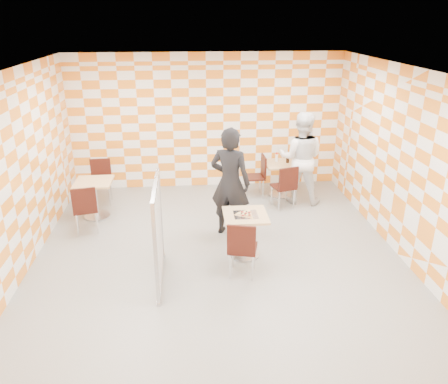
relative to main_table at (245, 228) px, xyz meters
name	(u,v)px	position (x,y,z in m)	size (l,w,h in m)	color
room_shell	(216,164)	(-0.45, 0.34, 0.99)	(7.00, 7.00, 7.00)	gray
main_table	(245,228)	(0.00, 0.00, 0.00)	(0.70, 0.70, 0.75)	tan
second_table	(281,174)	(1.13, 2.52, 0.00)	(0.70, 0.70, 0.75)	tan
empty_table	(95,193)	(-2.72, 1.75, 0.00)	(0.70, 0.70, 0.75)	tan
chair_main_front	(242,246)	(-0.13, -0.65, 0.04)	(0.51, 0.52, 0.92)	black
chair_second_front	(286,184)	(1.07, 1.80, 0.04)	(0.52, 0.53, 0.92)	black
chair_second_side	(259,173)	(0.63, 2.51, 0.04)	(0.44, 0.43, 0.92)	black
chair_empty_near	(85,206)	(-2.76, 1.03, 0.04)	(0.51, 0.51, 0.92)	black
chair_empty_far	(101,178)	(-2.72, 2.51, 0.04)	(0.44, 0.45, 0.92)	black
partition	(158,233)	(-1.36, -0.60, 0.28)	(0.08, 1.38, 1.55)	white
man_dark	(230,183)	(-0.17, 0.81, 0.48)	(0.72, 0.47, 1.98)	black
man_white	(301,158)	(1.44, 2.18, 0.45)	(0.94, 0.73, 1.93)	white
pizza_on_foil	(246,214)	(0.00, -0.02, 0.26)	(0.40, 0.40, 0.04)	silver
sport_bottle	(277,158)	(1.04, 2.64, 0.33)	(0.06, 0.06, 0.20)	white
soda_bottle	(288,158)	(1.26, 2.53, 0.34)	(0.07, 0.07, 0.23)	black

